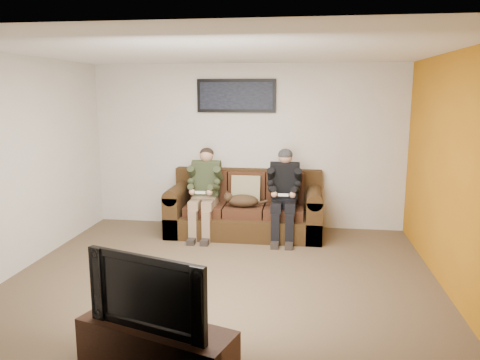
# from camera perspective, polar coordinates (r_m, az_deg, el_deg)

# --- Properties ---
(floor) EXTENTS (5.00, 5.00, 0.00)m
(floor) POSITION_cam_1_polar(r_m,az_deg,el_deg) (5.66, -2.04, -11.75)
(floor) COLOR brown
(floor) RESTS_ON ground
(ceiling) EXTENTS (5.00, 5.00, 0.00)m
(ceiling) POSITION_cam_1_polar(r_m,az_deg,el_deg) (5.25, -2.23, 15.47)
(ceiling) COLOR silver
(ceiling) RESTS_ON ground
(wall_back) EXTENTS (5.00, 0.00, 5.00)m
(wall_back) POSITION_cam_1_polar(r_m,az_deg,el_deg) (7.51, 0.85, 4.11)
(wall_back) COLOR beige
(wall_back) RESTS_ON ground
(wall_front) EXTENTS (5.00, 0.00, 5.00)m
(wall_front) POSITION_cam_1_polar(r_m,az_deg,el_deg) (3.16, -9.24, -5.28)
(wall_front) COLOR beige
(wall_front) RESTS_ON ground
(wall_left) EXTENTS (0.00, 4.50, 4.50)m
(wall_left) POSITION_cam_1_polar(r_m,az_deg,el_deg) (6.24, -25.37, 1.72)
(wall_left) COLOR beige
(wall_left) RESTS_ON ground
(wall_right) EXTENTS (0.00, 4.50, 4.50)m
(wall_right) POSITION_cam_1_polar(r_m,az_deg,el_deg) (5.46, 24.67, 0.63)
(wall_right) COLOR beige
(wall_right) RESTS_ON ground
(accent_wall_right) EXTENTS (0.00, 4.50, 4.50)m
(accent_wall_right) POSITION_cam_1_polar(r_m,az_deg,el_deg) (5.46, 24.57, 0.63)
(accent_wall_right) COLOR #B46E12
(accent_wall_right) RESTS_ON ground
(sofa) EXTENTS (2.33, 1.01, 0.95)m
(sofa) POSITION_cam_1_polar(r_m,az_deg,el_deg) (7.27, 0.69, -3.65)
(sofa) COLOR #352310
(sofa) RESTS_ON ground
(throw_pillow) EXTENTS (0.44, 0.21, 0.44)m
(throw_pillow) POSITION_cam_1_polar(r_m,az_deg,el_deg) (7.24, 0.74, -1.13)
(throw_pillow) COLOR #91895F
(throw_pillow) RESTS_ON sofa
(throw_blanket) EXTENTS (0.48, 0.23, 0.08)m
(throw_blanket) POSITION_cam_1_polar(r_m,az_deg,el_deg) (7.55, -4.35, 1.45)
(throw_blanket) COLOR #9B9672
(throw_blanket) RESTS_ON sofa
(person_left) EXTENTS (0.51, 0.87, 1.32)m
(person_left) POSITION_cam_1_polar(r_m,az_deg,el_deg) (7.09, -4.33, -0.82)
(person_left) COLOR #8C7357
(person_left) RESTS_ON sofa
(person_right) EXTENTS (0.51, 0.86, 1.33)m
(person_right) POSITION_cam_1_polar(r_m,az_deg,el_deg) (6.94, 5.41, -1.06)
(person_right) COLOR black
(person_right) RESTS_ON sofa
(cat) EXTENTS (0.66, 0.26, 0.24)m
(cat) POSITION_cam_1_polar(r_m,az_deg,el_deg) (6.99, 0.20, -2.50)
(cat) COLOR #4A331D
(cat) RESTS_ON sofa
(framed_poster) EXTENTS (1.25, 0.05, 0.52)m
(framed_poster) POSITION_cam_1_polar(r_m,az_deg,el_deg) (7.45, -0.46, 10.22)
(framed_poster) COLOR black
(framed_poster) RESTS_ON wall_back
(tv_stand) EXTENTS (1.33, 0.78, 0.40)m
(tv_stand) POSITION_cam_1_polar(r_m,az_deg,el_deg) (3.92, -10.17, -19.58)
(tv_stand) COLOR black
(tv_stand) RESTS_ON ground
(television) EXTENTS (1.02, 0.45, 0.59)m
(television) POSITION_cam_1_polar(r_m,az_deg,el_deg) (3.69, -10.42, -12.93)
(television) COLOR black
(television) RESTS_ON tv_stand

